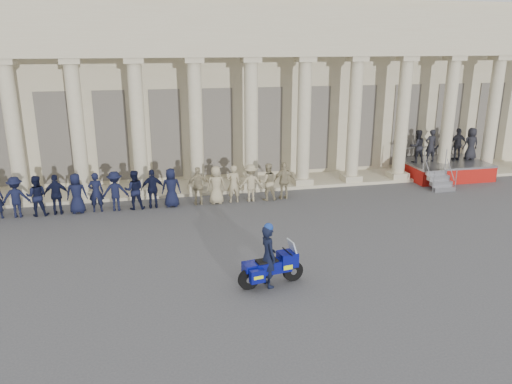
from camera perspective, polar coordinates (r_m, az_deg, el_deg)
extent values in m
plane|color=#414143|center=(16.83, 0.87, -7.58)|extent=(90.00, 90.00, 0.00)
cube|color=tan|center=(30.22, -5.88, 12.07)|extent=(40.00, 10.00, 9.00)
cube|color=tan|center=(24.94, -3.84, 0.76)|extent=(40.00, 2.60, 0.15)
cube|color=tan|center=(23.18, -3.86, 16.37)|extent=(35.80, 1.00, 1.00)
cube|color=tan|center=(23.20, -3.91, 19.09)|extent=(35.80, 1.00, 1.20)
cube|color=tan|center=(24.47, -25.09, -0.59)|extent=(0.90, 0.90, 0.30)
cylinder|color=tan|center=(23.84, -25.96, 6.19)|extent=(0.64, 0.64, 5.60)
cube|color=tan|center=(23.57, -26.88, 13.16)|extent=(0.85, 0.85, 0.24)
cube|color=tan|center=(24.02, -19.05, -0.21)|extent=(0.90, 0.90, 0.30)
cylinder|color=tan|center=(23.38, -19.73, 6.72)|extent=(0.64, 0.64, 5.60)
cube|color=tan|center=(23.10, -20.46, 13.85)|extent=(0.85, 0.85, 0.24)
cube|color=tan|center=(23.85, -12.85, 0.18)|extent=(0.90, 0.90, 0.30)
cylinder|color=tan|center=(23.20, -13.32, 7.18)|extent=(0.64, 0.64, 5.60)
cube|color=tan|center=(22.92, -13.82, 14.39)|extent=(0.85, 0.85, 0.24)
cube|color=tan|center=(23.96, -6.63, 0.57)|extent=(0.90, 0.90, 0.30)
cylinder|color=tan|center=(23.31, -6.87, 7.55)|extent=(0.64, 0.64, 5.60)
cube|color=tan|center=(23.03, -7.13, 14.74)|extent=(0.85, 0.85, 0.24)
cube|color=tan|center=(24.35, -0.54, 0.95)|extent=(0.90, 0.90, 0.30)
cylinder|color=tan|center=(23.71, -0.56, 7.83)|extent=(0.64, 0.64, 5.60)
cube|color=tan|center=(23.43, -0.58, 14.90)|extent=(0.85, 0.85, 0.24)
cube|color=tan|center=(25.00, 5.30, 1.30)|extent=(0.90, 0.90, 0.30)
cylinder|color=tan|center=(24.38, 5.49, 8.00)|extent=(0.64, 0.64, 5.60)
cube|color=tan|center=(24.11, 5.69, 14.87)|extent=(0.85, 0.85, 0.24)
cube|color=tan|center=(25.90, 10.79, 1.62)|extent=(0.90, 0.90, 0.30)
cylinder|color=tan|center=(25.30, 11.15, 8.08)|extent=(0.64, 0.64, 5.60)
cube|color=tan|center=(25.04, 11.54, 14.70)|extent=(0.85, 0.85, 0.24)
cube|color=tan|center=(27.02, 15.87, 1.90)|extent=(0.90, 0.90, 0.30)
cylinder|color=tan|center=(26.45, 16.38, 8.09)|extent=(0.64, 0.64, 5.60)
cube|color=tan|center=(26.20, 16.92, 14.40)|extent=(0.85, 0.85, 0.24)
cube|color=tan|center=(28.33, 20.51, 2.15)|extent=(0.90, 0.90, 0.30)
cylinder|color=tan|center=(27.79, 21.13, 8.04)|extent=(0.64, 0.64, 5.60)
cube|color=tan|center=(27.55, 21.78, 14.03)|extent=(0.85, 0.85, 0.24)
cube|color=tan|center=(29.82, 24.72, 2.36)|extent=(0.90, 0.90, 0.30)
cylinder|color=tan|center=(29.30, 25.42, 7.95)|extent=(0.64, 0.64, 5.60)
cube|color=tan|center=(29.08, 26.16, 13.62)|extent=(0.85, 0.85, 0.24)
cube|color=black|center=(25.65, -21.97, 5.71)|extent=(1.30, 0.12, 4.20)
cube|color=black|center=(25.36, -16.15, 6.15)|extent=(1.30, 0.12, 4.20)
cube|color=black|center=(25.33, -10.25, 6.53)|extent=(1.30, 0.12, 4.20)
cube|color=black|center=(25.56, -4.38, 6.84)|extent=(1.30, 0.12, 4.20)
cube|color=black|center=(26.06, 1.33, 7.08)|extent=(1.30, 0.12, 4.20)
cube|color=black|center=(26.79, 6.78, 7.24)|extent=(1.30, 0.12, 4.20)
cube|color=black|center=(27.76, 11.89, 7.33)|extent=(1.30, 0.12, 4.20)
cube|color=black|center=(28.92, 16.63, 7.36)|extent=(1.30, 0.12, 4.20)
cube|color=black|center=(30.26, 20.98, 7.34)|extent=(1.30, 0.12, 4.20)
cube|color=black|center=(31.76, 24.94, 7.29)|extent=(1.30, 0.12, 4.20)
imported|color=black|center=(22.63, -25.73, -0.53)|extent=(1.11, 0.64, 1.71)
imported|color=black|center=(22.46, -23.79, -0.40)|extent=(0.83, 0.65, 1.71)
imported|color=black|center=(22.32, -21.82, -0.28)|extent=(1.00, 0.42, 1.71)
imported|color=black|center=(22.20, -19.82, -0.15)|extent=(0.84, 0.54, 1.71)
imported|color=black|center=(22.11, -17.81, -0.02)|extent=(0.62, 0.41, 1.71)
imported|color=black|center=(22.04, -15.78, 0.11)|extent=(1.11, 0.64, 1.71)
imported|color=black|center=(22.00, -13.74, 0.23)|extent=(0.83, 0.65, 1.71)
imported|color=black|center=(22.00, -11.70, 0.36)|extent=(1.00, 0.42, 1.71)
imported|color=black|center=(22.02, -9.66, 0.49)|extent=(0.84, 0.54, 1.71)
imported|color=gray|center=(22.10, -6.60, 0.69)|extent=(1.00, 0.42, 1.71)
imported|color=gray|center=(22.19, -4.58, 0.81)|extent=(0.84, 0.54, 1.71)
imported|color=gray|center=(22.31, -2.58, 0.93)|extent=(0.62, 0.41, 1.71)
imported|color=gray|center=(22.45, -0.61, 1.05)|extent=(1.11, 0.64, 1.71)
imported|color=gray|center=(22.62, 1.34, 1.17)|extent=(0.83, 0.65, 1.71)
imported|color=gray|center=(22.82, 3.25, 1.29)|extent=(1.00, 0.42, 1.71)
cube|color=gray|center=(28.37, 20.76, 3.18)|extent=(4.19, 2.99, 0.10)
cube|color=#99110C|center=(27.29, 22.33, 1.58)|extent=(4.19, 0.04, 0.75)
cube|color=#99110C|center=(27.40, 17.03, 2.17)|extent=(0.04, 2.99, 0.75)
cube|color=#99110C|center=(29.64, 24.04, 2.51)|extent=(0.04, 2.99, 0.75)
cube|color=gray|center=(25.80, 20.67, 0.31)|extent=(1.10, 0.28, 0.21)
cube|color=gray|center=(25.97, 20.39, 0.93)|extent=(1.10, 0.28, 0.21)
cube|color=gray|center=(26.14, 20.11, 1.54)|extent=(1.10, 0.28, 0.21)
cube|color=gray|center=(26.32, 19.84, 2.15)|extent=(1.10, 0.28, 0.21)
cylinder|color=gray|center=(29.45, 19.36, 4.88)|extent=(4.19, 0.04, 0.04)
imported|color=black|center=(27.51, 17.93, 5.00)|extent=(0.84, 0.65, 1.72)
imported|color=black|center=(27.93, 19.35, 5.03)|extent=(0.63, 0.41, 1.72)
imported|color=black|center=(28.35, 20.73, 5.06)|extent=(1.11, 0.64, 1.72)
imported|color=black|center=(28.80, 22.07, 5.08)|extent=(1.01, 0.42, 1.72)
imported|color=black|center=(29.26, 23.37, 5.10)|extent=(0.84, 0.55, 1.72)
cylinder|color=black|center=(15.27, 4.24, -8.98)|extent=(0.65, 0.24, 0.63)
cylinder|color=black|center=(14.74, -0.85, -9.94)|extent=(0.65, 0.24, 0.63)
cube|color=navy|center=(14.89, 1.92, -8.47)|extent=(1.16, 0.58, 0.36)
cube|color=navy|center=(15.01, 3.61, -7.63)|extent=(0.60, 0.58, 0.43)
cube|color=silver|center=(15.11, 3.59, -8.39)|extent=(0.26, 0.32, 0.12)
cube|color=#B2BFCC|center=(14.95, 4.20, -6.39)|extent=(0.27, 0.47, 0.51)
cube|color=black|center=(14.74, 1.24, -7.92)|extent=(0.67, 0.43, 0.10)
cube|color=navy|center=(14.60, -0.68, -8.66)|extent=(0.39, 0.38, 0.21)
cube|color=navy|center=(14.44, 0.14, -9.60)|extent=(0.46, 0.28, 0.38)
cube|color=#DEF30C|center=(14.44, 0.14, -9.60)|extent=(0.32, 0.28, 0.10)
cube|color=navy|center=(14.95, -0.77, -8.63)|extent=(0.46, 0.28, 0.38)
cube|color=#DEF30C|center=(14.95, -0.77, -8.63)|extent=(0.32, 0.28, 0.10)
cylinder|color=silver|center=(15.04, -0.14, -9.48)|extent=(0.58, 0.19, 0.10)
cylinder|color=black|center=(14.92, 3.63, -6.83)|extent=(0.15, 0.67, 0.03)
imported|color=black|center=(14.69, 1.42, -7.34)|extent=(0.56, 0.75, 1.88)
sphere|color=navy|center=(14.35, 1.44, -4.08)|extent=(0.28, 0.28, 0.28)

